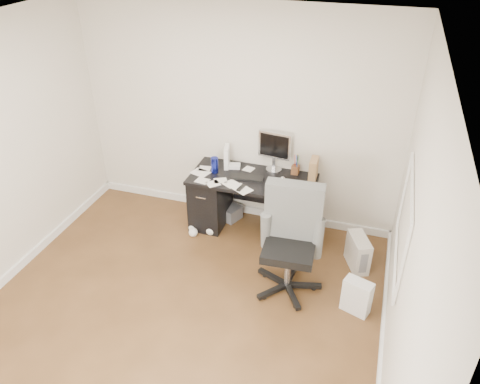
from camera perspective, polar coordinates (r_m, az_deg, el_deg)
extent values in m
plane|color=#472E16|center=(4.92, -7.69, -14.64)|extent=(4.00, 4.00, 0.00)
cube|color=beige|center=(5.71, -0.30, 9.10)|extent=(4.00, 0.02, 2.70)
cube|color=beige|center=(3.74, 19.95, -6.31)|extent=(0.02, 4.00, 2.70)
cube|color=white|center=(3.53, -10.91, 17.43)|extent=(4.00, 4.00, 0.02)
cube|color=white|center=(6.31, -0.31, -1.93)|extent=(4.00, 0.03, 0.10)
cube|color=white|center=(4.62, 16.70, -19.17)|extent=(0.03, 4.00, 0.10)
cube|color=white|center=(5.86, -25.91, -8.71)|extent=(0.03, 4.00, 0.10)
cube|color=black|center=(5.60, 1.53, 1.56)|extent=(1.50, 0.70, 0.04)
cube|color=black|center=(5.95, -3.61, -0.77)|extent=(0.40, 0.60, 0.71)
cube|color=black|center=(5.70, 6.80, -2.56)|extent=(0.40, 0.60, 0.71)
cube|color=black|center=(6.02, 2.38, 0.78)|extent=(0.70, 0.03, 0.51)
cube|color=black|center=(5.58, 0.84, 1.78)|extent=(0.41, 0.18, 0.02)
sphere|color=silver|center=(5.53, 5.23, 1.59)|extent=(0.07, 0.07, 0.06)
cylinder|color=navy|center=(5.68, -3.12, 3.31)|extent=(0.11, 0.11, 0.20)
cube|color=white|center=(5.79, -1.62, 4.34)|extent=(0.16, 0.25, 0.26)
cube|color=#99734A|center=(5.57, 8.94, 2.75)|extent=(0.12, 0.23, 0.27)
cube|color=yellow|center=(5.33, 7.99, 0.06)|extent=(0.24, 0.27, 0.04)
cube|color=#ABA59A|center=(5.48, 14.18, -7.13)|extent=(0.31, 0.42, 0.39)
cube|color=silver|center=(4.93, 14.05, -12.25)|extent=(0.33, 0.28, 0.38)
cube|color=#543219|center=(6.12, -3.86, -1.38)|extent=(0.43, 0.43, 0.42)
cube|color=slate|center=(6.16, -1.39, -2.41)|extent=(0.37, 0.34, 0.17)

